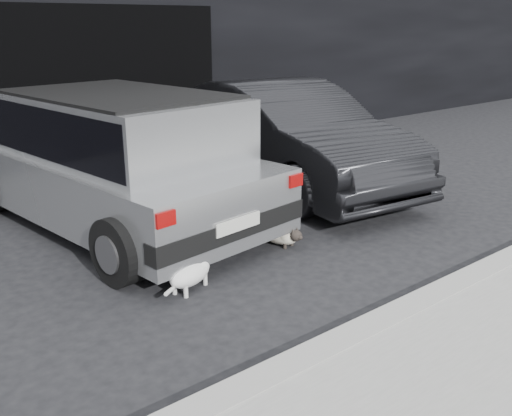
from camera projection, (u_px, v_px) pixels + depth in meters
ground at (198, 239)px, 6.42m from camera, size 80.00×80.00×0.00m
building_facade at (60, 12)px, 10.66m from camera, size 34.00×4.00×5.00m
garage_opening at (113, 86)px, 9.55m from camera, size 4.00×0.10×2.60m
curb at (453, 289)px, 5.08m from camera, size 18.00×0.25×0.12m
silver_hatchback at (115, 154)px, 6.63m from camera, size 2.54×4.50×1.58m
second_car at (286, 135)px, 8.30m from camera, size 2.18×4.75×1.51m
cat_siamese at (281, 235)px, 6.22m from camera, size 0.31×0.70×0.25m
cat_white at (192, 271)px, 5.19m from camera, size 0.70×0.41×0.35m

